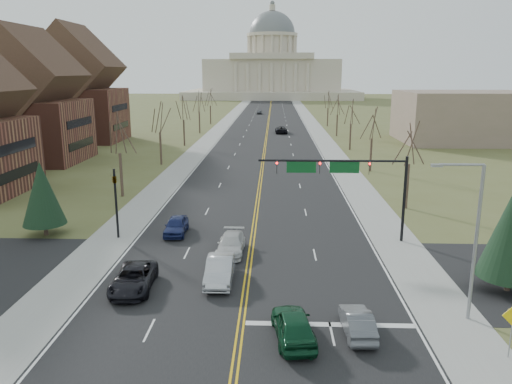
# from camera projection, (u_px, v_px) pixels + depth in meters

# --- Properties ---
(ground) EXTENTS (600.00, 600.00, 0.00)m
(ground) POSITION_uv_depth(u_px,v_px,m) (242.00, 315.00, 29.15)
(ground) COLOR brown
(ground) RESTS_ON ground
(road) EXTENTS (20.00, 380.00, 0.01)m
(road) POSITION_uv_depth(u_px,v_px,m) (268.00, 124.00, 136.00)
(road) COLOR black
(road) RESTS_ON ground
(cross_road) EXTENTS (120.00, 14.00, 0.01)m
(cross_road) POSITION_uv_depth(u_px,v_px,m) (248.00, 274.00, 34.98)
(cross_road) COLOR black
(cross_road) RESTS_ON ground
(sidewalk_left) EXTENTS (4.00, 380.00, 0.03)m
(sidewalk_left) POSITION_uv_depth(u_px,v_px,m) (224.00, 124.00, 136.43)
(sidewalk_left) COLOR gray
(sidewalk_left) RESTS_ON ground
(sidewalk_right) EXTENTS (4.00, 380.00, 0.03)m
(sidewalk_right) POSITION_uv_depth(u_px,v_px,m) (312.00, 124.00, 135.56)
(sidewalk_right) COLOR gray
(sidewalk_right) RESTS_ON ground
(center_line) EXTENTS (0.42, 380.00, 0.01)m
(center_line) POSITION_uv_depth(u_px,v_px,m) (268.00, 124.00, 135.99)
(center_line) COLOR gold
(center_line) RESTS_ON road
(edge_line_left) EXTENTS (0.15, 380.00, 0.01)m
(edge_line_left) POSITION_uv_depth(u_px,v_px,m) (232.00, 124.00, 136.35)
(edge_line_left) COLOR silver
(edge_line_left) RESTS_ON road
(edge_line_right) EXTENTS (0.15, 380.00, 0.01)m
(edge_line_right) POSITION_uv_depth(u_px,v_px,m) (304.00, 124.00, 135.64)
(edge_line_right) COLOR silver
(edge_line_right) RESTS_ON road
(stop_bar) EXTENTS (9.50, 0.50, 0.01)m
(stop_bar) POSITION_uv_depth(u_px,v_px,m) (330.00, 324.00, 28.00)
(stop_bar) COLOR silver
(stop_bar) RESTS_ON road
(capitol) EXTENTS (90.00, 60.00, 50.00)m
(capitol) POSITION_uv_depth(u_px,v_px,m) (272.00, 71.00, 268.56)
(capitol) COLOR beige
(capitol) RESTS_ON ground
(signal_mast) EXTENTS (12.12, 0.44, 7.20)m
(signal_mast) POSITION_uv_depth(u_px,v_px,m) (343.00, 173.00, 40.64)
(signal_mast) COLOR black
(signal_mast) RESTS_ON ground
(signal_left) EXTENTS (0.32, 0.36, 6.00)m
(signal_left) POSITION_uv_depth(u_px,v_px,m) (116.00, 196.00, 41.81)
(signal_left) COLOR black
(signal_left) RESTS_ON ground
(street_light) EXTENTS (2.90, 0.25, 9.07)m
(street_light) POSITION_uv_depth(u_px,v_px,m) (472.00, 232.00, 27.46)
(street_light) COLOR gray
(street_light) RESTS_ON ground
(tree_r_0) EXTENTS (3.74, 3.74, 8.50)m
(tree_r_0) POSITION_uv_depth(u_px,v_px,m) (410.00, 146.00, 50.36)
(tree_r_0) COLOR #3C2E23
(tree_r_0) RESTS_ON ground
(tree_l_0) EXTENTS (3.96, 3.96, 9.00)m
(tree_l_0) POSITION_uv_depth(u_px,v_px,m) (119.00, 136.00, 55.28)
(tree_l_0) COLOR #3C2E23
(tree_l_0) RESTS_ON ground
(tree_r_1) EXTENTS (3.74, 3.74, 8.50)m
(tree_r_1) POSITION_uv_depth(u_px,v_px,m) (372.00, 125.00, 69.79)
(tree_r_1) COLOR #3C2E23
(tree_r_1) RESTS_ON ground
(tree_l_1) EXTENTS (3.96, 3.96, 9.00)m
(tree_l_1) POSITION_uv_depth(u_px,v_px,m) (159.00, 119.00, 74.71)
(tree_l_1) COLOR #3C2E23
(tree_l_1) RESTS_ON ground
(tree_r_2) EXTENTS (3.74, 3.74, 8.50)m
(tree_r_2) POSITION_uv_depth(u_px,v_px,m) (351.00, 113.00, 89.21)
(tree_r_2) COLOR #3C2E23
(tree_r_2) RESTS_ON ground
(tree_l_2) EXTENTS (3.96, 3.96, 9.00)m
(tree_l_2) POSITION_uv_depth(u_px,v_px,m) (183.00, 109.00, 94.14)
(tree_l_2) COLOR #3C2E23
(tree_l_2) RESTS_ON ground
(tree_r_3) EXTENTS (3.74, 3.74, 8.50)m
(tree_r_3) POSITION_uv_depth(u_px,v_px,m) (338.00, 106.00, 108.64)
(tree_r_3) COLOR #3C2E23
(tree_r_3) RESTS_ON ground
(tree_l_3) EXTENTS (3.96, 3.96, 9.00)m
(tree_l_3) POSITION_uv_depth(u_px,v_px,m) (199.00, 103.00, 113.56)
(tree_l_3) COLOR #3C2E23
(tree_l_3) RESTS_ON ground
(tree_r_4) EXTENTS (3.74, 3.74, 8.50)m
(tree_r_4) POSITION_uv_depth(u_px,v_px,m) (328.00, 101.00, 128.07)
(tree_r_4) COLOR #3C2E23
(tree_r_4) RESTS_ON ground
(tree_l_4) EXTENTS (3.96, 3.96, 9.00)m
(tree_l_4) POSITION_uv_depth(u_px,v_px,m) (210.00, 98.00, 132.99)
(tree_l_4) COLOR #3C2E23
(tree_l_4) RESTS_ON ground
(conifer_l) EXTENTS (3.64, 3.64, 6.50)m
(conifer_l) POSITION_uv_depth(u_px,v_px,m) (42.00, 193.00, 42.53)
(conifer_l) COLOR #3C2E23
(conifer_l) RESTS_ON ground
(bldg_left_mid) EXTENTS (15.10, 14.28, 20.75)m
(bldg_left_mid) POSITION_uv_depth(u_px,v_px,m) (30.00, 107.00, 77.02)
(bldg_left_mid) COLOR brown
(bldg_left_mid) RESTS_ON ground
(bldg_left_far) EXTENTS (17.10, 14.28, 23.25)m
(bldg_left_far) POSITION_uv_depth(u_px,v_px,m) (77.00, 94.00, 100.17)
(bldg_left_far) COLOR brown
(bldg_left_far) RESTS_ON ground
(bldg_right_mass) EXTENTS (25.00, 20.00, 10.00)m
(bldg_right_mass) POSITION_uv_depth(u_px,v_px,m) (464.00, 117.00, 100.34)
(bldg_right_mass) COLOR #7A6A57
(bldg_right_mass) RESTS_ON ground
(car_nb_inner_lead) EXTENTS (2.57, 5.05, 1.65)m
(car_nb_inner_lead) POSITION_uv_depth(u_px,v_px,m) (293.00, 325.00, 26.26)
(car_nb_inner_lead) COLOR #0E3D23
(car_nb_inner_lead) RESTS_ON road
(car_nb_outer_lead) EXTENTS (1.59, 4.19, 1.36)m
(car_nb_outer_lead) POSITION_uv_depth(u_px,v_px,m) (357.00, 322.00, 26.88)
(car_nb_outer_lead) COLOR #54585D
(car_nb_outer_lead) RESTS_ON road
(car_sb_inner_lead) EXTENTS (1.82, 5.05, 1.65)m
(car_sb_inner_lead) POSITION_uv_depth(u_px,v_px,m) (220.00, 270.00, 33.57)
(car_sb_inner_lead) COLOR #A8ABB1
(car_sb_inner_lead) RESTS_ON road
(car_sb_outer_lead) EXTENTS (2.78, 5.50, 1.49)m
(car_sb_outer_lead) POSITION_uv_depth(u_px,v_px,m) (134.00, 279.00, 32.38)
(car_sb_outer_lead) COLOR black
(car_sb_outer_lead) RESTS_ON road
(car_sb_inner_second) EXTENTS (2.13, 5.00, 1.44)m
(car_sb_inner_second) POSITION_uv_depth(u_px,v_px,m) (231.00, 244.00, 38.92)
(car_sb_inner_second) COLOR silver
(car_sb_inner_second) RESTS_ON road
(car_sb_outer_second) EXTENTS (1.90, 4.50, 1.52)m
(car_sb_outer_second) POSITION_uv_depth(u_px,v_px,m) (176.00, 226.00, 43.47)
(car_sb_outer_second) COLOR #172051
(car_sb_outer_second) RESTS_ON road
(car_far_nb) EXTENTS (2.85, 5.77, 1.57)m
(car_far_nb) POSITION_uv_depth(u_px,v_px,m) (281.00, 130.00, 115.04)
(car_far_nb) COLOR black
(car_far_nb) RESTS_ON road
(car_far_sb) EXTENTS (1.85, 4.16, 1.39)m
(car_far_sb) POSITION_uv_depth(u_px,v_px,m) (259.00, 112.00, 166.85)
(car_far_sb) COLOR #4F5157
(car_far_sb) RESTS_ON road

